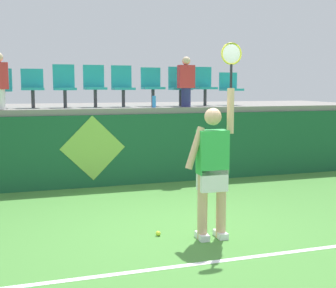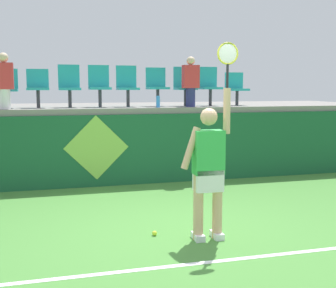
% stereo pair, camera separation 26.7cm
% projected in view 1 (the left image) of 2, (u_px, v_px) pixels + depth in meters
% --- Properties ---
extents(ground_plane, '(40.00, 40.00, 0.00)m').
position_uv_depth(ground_plane, '(184.00, 231.00, 6.21)').
color(ground_plane, '#478438').
extents(court_back_wall, '(12.06, 0.20, 1.42)m').
position_uv_depth(court_back_wall, '(132.00, 149.00, 9.11)').
color(court_back_wall, '#195633').
rests_on(court_back_wall, ground_plane).
extents(spectator_platform, '(12.06, 3.18, 0.12)m').
position_uv_depth(spectator_platform, '(116.00, 108.00, 10.47)').
color(spectator_platform, gray).
rests_on(spectator_platform, court_back_wall).
extents(court_baseline_stripe, '(10.86, 0.08, 0.01)m').
position_uv_depth(court_baseline_stripe, '(218.00, 261.00, 5.12)').
color(court_baseline_stripe, white).
rests_on(court_baseline_stripe, ground_plane).
extents(tennis_player, '(0.75, 0.27, 2.53)m').
position_uv_depth(tennis_player, '(213.00, 166.00, 5.78)').
color(tennis_player, white).
rests_on(tennis_player, ground_plane).
extents(tennis_ball, '(0.07, 0.07, 0.07)m').
position_uv_depth(tennis_ball, '(158.00, 233.00, 5.99)').
color(tennis_ball, '#D1E533').
rests_on(tennis_ball, ground_plane).
extents(water_bottle, '(0.08, 0.08, 0.24)m').
position_uv_depth(water_bottle, '(154.00, 102.00, 9.28)').
color(water_bottle, '#338CE5').
rests_on(water_bottle, spectator_platform).
extents(stadium_chair_0, '(0.44, 0.42, 0.79)m').
position_uv_depth(stadium_chair_0, '(0.00, 87.00, 8.87)').
color(stadium_chair_0, '#38383D').
rests_on(stadium_chair_0, spectator_platform).
extents(stadium_chair_1, '(0.44, 0.42, 0.79)m').
position_uv_depth(stadium_chair_1, '(32.00, 86.00, 9.05)').
color(stadium_chair_1, '#38383D').
rests_on(stadium_chair_1, spectator_platform).
extents(stadium_chair_2, '(0.44, 0.42, 0.88)m').
position_uv_depth(stadium_chair_2, '(64.00, 84.00, 9.25)').
color(stadium_chair_2, '#38383D').
rests_on(stadium_chair_2, spectator_platform).
extents(stadium_chair_3, '(0.44, 0.42, 0.88)m').
position_uv_depth(stadium_chair_3, '(95.00, 84.00, 9.43)').
color(stadium_chair_3, '#38383D').
rests_on(stadium_chair_3, spectator_platform).
extents(stadium_chair_4, '(0.44, 0.42, 0.88)m').
position_uv_depth(stadium_chair_4, '(122.00, 84.00, 9.61)').
color(stadium_chair_4, '#38383D').
rests_on(stadium_chair_4, spectator_platform).
extents(stadium_chair_5, '(0.44, 0.42, 0.84)m').
position_uv_depth(stadium_chair_5, '(152.00, 85.00, 9.80)').
color(stadium_chair_5, '#38383D').
rests_on(stadium_chair_5, spectator_platform).
extents(stadium_chair_6, '(0.44, 0.42, 0.87)m').
position_uv_depth(stadium_chair_6, '(179.00, 85.00, 9.99)').
color(stadium_chair_6, '#38383D').
rests_on(stadium_chair_6, spectator_platform).
extents(stadium_chair_7, '(0.44, 0.42, 0.87)m').
position_uv_depth(stadium_chair_7, '(204.00, 84.00, 10.17)').
color(stadium_chair_7, '#38383D').
rests_on(stadium_chair_7, spectator_platform).
extents(stadium_chair_8, '(0.44, 0.42, 0.75)m').
position_uv_depth(stadium_chair_8, '(230.00, 87.00, 10.36)').
color(stadium_chair_8, '#38383D').
rests_on(stadium_chair_8, spectator_platform).
extents(spectator_1, '(0.34, 0.20, 1.06)m').
position_uv_depth(spectator_1, '(186.00, 81.00, 9.57)').
color(spectator_1, navy).
rests_on(spectator_1, spectator_platform).
extents(wall_signage_mount, '(1.27, 0.01, 1.42)m').
position_uv_depth(wall_signage_mount, '(94.00, 187.00, 8.86)').
color(wall_signage_mount, '#195633').
rests_on(wall_signage_mount, ground_plane).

